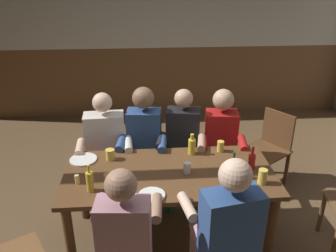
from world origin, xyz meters
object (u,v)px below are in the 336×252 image
bottle_3 (192,146)px  pint_glass_0 (263,176)px  person_5 (226,224)px  chair_empty_near_left (270,147)px  bottle_0 (252,161)px  bottle_2 (233,168)px  person_1 (144,141)px  table_candle (77,179)px  person_0 (105,145)px  pint_glass_2 (110,154)px  plate_1 (152,195)px  bottle_1 (90,181)px  pint_glass_4 (187,168)px  plate_0 (83,159)px  person_3 (221,140)px  pint_glass_1 (109,181)px  person_4 (126,231)px  pint_glass_3 (220,146)px  person_2 (182,143)px  dining_table (169,181)px

bottle_3 → pint_glass_0: (0.52, -0.55, -0.02)m
person_5 → chair_empty_near_left: (0.88, 1.53, -0.22)m
bottle_0 → bottle_2: 0.23m
bottle_2 → person_1: bearing=133.2°
table_candle → bottle_0: size_ratio=0.36×
person_0 → table_candle: size_ratio=15.31×
person_5 → table_candle: bearing=143.1°
pint_glass_0 → bottle_2: bearing=155.3°
pint_glass_2 → plate_1: bearing=-58.9°
bottle_1 → bottle_3: bottle_1 is taller
table_candle → pint_glass_4: size_ratio=0.77×
plate_0 → bottle_2: (1.32, -0.40, 0.09)m
person_3 → pint_glass_1: person_3 is taller
person_5 → chair_empty_near_left: size_ratio=1.44×
bottle_0 → bottle_1: bottle_1 is taller
person_4 → bottle_0: (1.10, 0.66, 0.14)m
person_4 → pint_glass_2: (-0.17, 0.93, 0.11)m
pint_glass_4 → bottle_2: bearing=-15.0°
person_1 → bottle_2: bearing=139.9°
person_3 → bottle_0: bearing=108.1°
person_5 → plate_0: size_ratio=5.03×
person_5 → plate_0: (-1.14, 0.94, 0.04)m
person_5 → pint_glass_0: size_ratio=9.75×
bottle_2 → pint_glass_3: 0.47m
person_2 → bottle_2: size_ratio=5.00×
person_2 → person_4: person_2 is taller
plate_1 → bottle_2: bottle_2 is taller
person_4 → pint_glass_0: person_4 is taller
person_4 → bottle_0: bearing=35.7°
person_4 → chair_empty_near_left: (1.60, 1.52, -0.20)m
plate_1 → pint_glass_4: 0.45m
person_4 → bottle_2: 1.05m
person_5 → pint_glass_2: bearing=122.6°
person_4 → pint_glass_3: 1.35m
dining_table → bottle_3: 0.44m
plate_0 → bottle_3: bearing=2.7°
chair_empty_near_left → bottle_3: bottle_3 is taller
person_1 → pint_glass_0: size_ratio=9.82×
plate_1 → chair_empty_near_left: bearing=40.5°
person_2 → bottle_1: size_ratio=5.19×
plate_0 → pint_glass_3: bearing=3.3°
person_3 → pint_glass_4: (-0.46, -0.70, 0.10)m
bottle_3 → pint_glass_1: 0.92m
person_5 → pint_glass_1: (-0.86, 0.46, 0.10)m
chair_empty_near_left → pint_glass_3: 0.93m
plate_1 → bottle_0: bottle_0 is taller
person_4 → bottle_2: (0.90, 0.54, 0.15)m
chair_empty_near_left → pint_glass_3: chair_empty_near_left is taller
person_0 → person_5: size_ratio=0.97×
person_0 → person_1: size_ratio=0.96×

